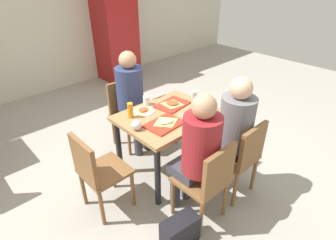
{
  "coord_description": "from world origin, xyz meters",
  "views": [
    {
      "loc": [
        -1.68,
        -1.79,
        2.08
      ],
      "look_at": [
        0.0,
        0.0,
        0.65
      ],
      "focal_mm": 28.77,
      "sensor_mm": 36.0,
      "label": 1
    }
  ],
  "objects_px": {
    "chair_near_left": "(208,179)",
    "handbag": "(180,232)",
    "paper_plate_center": "(144,111)",
    "chair_near_right": "(241,155)",
    "tray_red_far": "(172,105)",
    "foil_bundle": "(137,125)",
    "drink_fridge": "(116,31)",
    "pizza_slice_b": "(172,103)",
    "chair_left_end": "(96,170)",
    "pizza_slice_a": "(166,121)",
    "tray_red_near": "(164,124)",
    "paper_plate_near_edge": "(193,116)",
    "condiment_bottle": "(130,110)",
    "pizza_slice_d": "(194,116)",
    "plastic_cup_b": "(193,120)",
    "pizza_slice_c": "(143,110)",
    "person_in_brown_jacket": "(232,127)",
    "main_table": "(168,123)",
    "soda_can": "(194,96)",
    "person_in_red": "(198,149)",
    "chair_far_side": "(127,109)",
    "person_far_side": "(132,95)",
    "plastic_cup_a": "(146,100)"
  },
  "relations": [
    {
      "from": "pizza_slice_b",
      "to": "pizza_slice_d",
      "type": "bearing_deg",
      "value": -95.04
    },
    {
      "from": "pizza_slice_a",
      "to": "chair_near_right",
      "type": "bearing_deg",
      "value": -58.3
    },
    {
      "from": "person_far_side",
      "to": "foil_bundle",
      "type": "xyz_separation_m",
      "value": [
        -0.42,
        -0.64,
        0.04
      ]
    },
    {
      "from": "person_in_red",
      "to": "foil_bundle",
      "type": "relative_size",
      "value": 12.52
    },
    {
      "from": "handbag",
      "to": "chair_left_end",
      "type": "bearing_deg",
      "value": 109.89
    },
    {
      "from": "chair_near_right",
      "to": "paper_plate_near_edge",
      "type": "distance_m",
      "value": 0.61
    },
    {
      "from": "paper_plate_center",
      "to": "chair_near_right",
      "type": "bearing_deg",
      "value": -67.81
    },
    {
      "from": "chair_far_side",
      "to": "drink_fridge",
      "type": "relative_size",
      "value": 0.44
    },
    {
      "from": "condiment_bottle",
      "to": "foil_bundle",
      "type": "bearing_deg",
      "value": -113.48
    },
    {
      "from": "chair_near_left",
      "to": "handbag",
      "type": "xyz_separation_m",
      "value": [
        -0.35,
        -0.02,
        -0.35
      ]
    },
    {
      "from": "soda_can",
      "to": "pizza_slice_b",
      "type": "bearing_deg",
      "value": 159.6
    },
    {
      "from": "main_table",
      "to": "paper_plate_near_edge",
      "type": "relative_size",
      "value": 4.52
    },
    {
      "from": "chair_far_side",
      "to": "pizza_slice_b",
      "type": "relative_size",
      "value": 3.23
    },
    {
      "from": "chair_near_right",
      "to": "pizza_slice_a",
      "type": "xyz_separation_m",
      "value": [
        -0.4,
        0.64,
        0.26
      ]
    },
    {
      "from": "person_in_brown_jacket",
      "to": "handbag",
      "type": "distance_m",
      "value": 1.05
    },
    {
      "from": "plastic_cup_a",
      "to": "handbag",
      "type": "distance_m",
      "value": 1.4
    },
    {
      "from": "main_table",
      "to": "plastic_cup_a",
      "type": "distance_m",
      "value": 0.36
    },
    {
      "from": "handbag",
      "to": "person_in_brown_jacket",
      "type": "bearing_deg",
      "value": 10.43
    },
    {
      "from": "chair_far_side",
      "to": "drink_fridge",
      "type": "height_order",
      "value": "drink_fridge"
    },
    {
      "from": "tray_red_far",
      "to": "foil_bundle",
      "type": "distance_m",
      "value": 0.61
    },
    {
      "from": "main_table",
      "to": "chair_far_side",
      "type": "height_order",
      "value": "chair_far_side"
    },
    {
      "from": "pizza_slice_a",
      "to": "tray_red_near",
      "type": "bearing_deg",
      "value": -161.13
    },
    {
      "from": "drink_fridge",
      "to": "pizza_slice_b",
      "type": "bearing_deg",
      "value": -112.12
    },
    {
      "from": "tray_red_far",
      "to": "plastic_cup_b",
      "type": "xyz_separation_m",
      "value": [
        -0.15,
        -0.44,
        0.04
      ]
    },
    {
      "from": "foil_bundle",
      "to": "soda_can",
      "type": "bearing_deg",
      "value": 2.58
    },
    {
      "from": "pizza_slice_d",
      "to": "handbag",
      "type": "relative_size",
      "value": 0.79
    },
    {
      "from": "plastic_cup_b",
      "to": "drink_fridge",
      "type": "relative_size",
      "value": 0.05
    },
    {
      "from": "tray_red_near",
      "to": "pizza_slice_c",
      "type": "distance_m",
      "value": 0.36
    },
    {
      "from": "pizza_slice_a",
      "to": "pizza_slice_d",
      "type": "bearing_deg",
      "value": -20.4
    },
    {
      "from": "pizza_slice_a",
      "to": "soda_can",
      "type": "distance_m",
      "value": 0.59
    },
    {
      "from": "chair_left_end",
      "to": "plastic_cup_b",
      "type": "relative_size",
      "value": 8.42
    },
    {
      "from": "pizza_slice_a",
      "to": "pizza_slice_c",
      "type": "relative_size",
      "value": 1.12
    },
    {
      "from": "chair_left_end",
      "to": "tray_red_far",
      "type": "bearing_deg",
      "value": 6.19
    },
    {
      "from": "chair_near_left",
      "to": "handbag",
      "type": "distance_m",
      "value": 0.5
    },
    {
      "from": "tray_red_far",
      "to": "paper_plate_near_edge",
      "type": "distance_m",
      "value": 0.33
    },
    {
      "from": "paper_plate_center",
      "to": "foil_bundle",
      "type": "height_order",
      "value": "foil_bundle"
    },
    {
      "from": "paper_plate_center",
      "to": "plastic_cup_b",
      "type": "bearing_deg",
      "value": -71.96
    },
    {
      "from": "main_table",
      "to": "chair_near_right",
      "type": "relative_size",
      "value": 1.18
    },
    {
      "from": "pizza_slice_d",
      "to": "foil_bundle",
      "type": "relative_size",
      "value": 2.51
    },
    {
      "from": "person_far_side",
      "to": "drink_fridge",
      "type": "xyz_separation_m",
      "value": [
        1.28,
        2.22,
        0.21
      ]
    },
    {
      "from": "main_table",
      "to": "tray_red_near",
      "type": "relative_size",
      "value": 2.76
    },
    {
      "from": "chair_left_end",
      "to": "paper_plate_center",
      "type": "bearing_deg",
      "value": 16.0
    },
    {
      "from": "chair_near_right",
      "to": "chair_left_end",
      "type": "bearing_deg",
      "value": 145.88
    },
    {
      "from": "tray_red_near",
      "to": "paper_plate_near_edge",
      "type": "bearing_deg",
      "value": -13.29
    },
    {
      "from": "person_far_side",
      "to": "tray_red_far",
      "type": "bearing_deg",
      "value": -71.19
    },
    {
      "from": "condiment_bottle",
      "to": "pizza_slice_d",
      "type": "bearing_deg",
      "value": -43.61
    },
    {
      "from": "condiment_bottle",
      "to": "pizza_slice_b",
      "type": "bearing_deg",
      "value": -11.11
    },
    {
      "from": "chair_left_end",
      "to": "pizza_slice_a",
      "type": "distance_m",
      "value": 0.79
    },
    {
      "from": "person_in_brown_jacket",
      "to": "pizza_slice_b",
      "type": "xyz_separation_m",
      "value": [
        -0.08,
        0.74,
        0.01
      ]
    },
    {
      "from": "soda_can",
      "to": "foil_bundle",
      "type": "height_order",
      "value": "soda_can"
    }
  ]
}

